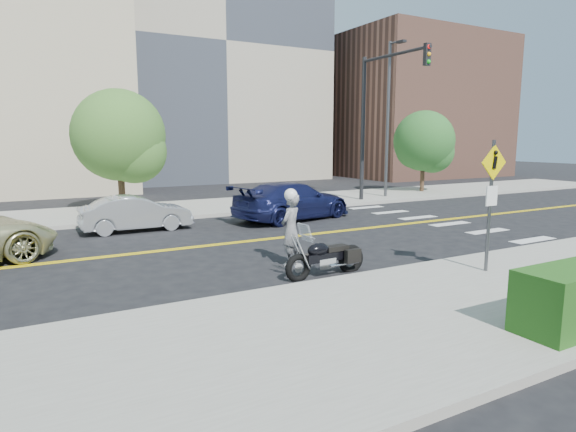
# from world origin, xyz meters

# --- Properties ---
(ground_plane) EXTENTS (120.00, 120.00, 0.00)m
(ground_plane) POSITION_xyz_m (0.00, 0.00, 0.00)
(ground_plane) COLOR black
(ground_plane) RESTS_ON ground
(sidewalk_near) EXTENTS (60.00, 5.00, 0.15)m
(sidewalk_near) POSITION_xyz_m (0.00, -7.50, 0.07)
(sidewalk_near) COLOR #9E9B91
(sidewalk_near) RESTS_ON ground_plane
(sidewalk_far) EXTENTS (60.00, 5.00, 0.15)m
(sidewalk_far) POSITION_xyz_m (0.00, 7.50, 0.07)
(sidewalk_far) COLOR #9E9B91
(sidewalk_far) RESTS_ON ground_plane
(building_mid) EXTENTS (18.00, 14.00, 20.00)m
(building_mid) POSITION_xyz_m (8.00, 26.00, 10.00)
(building_mid) COLOR #A39984
(building_mid) RESTS_ON ground_plane
(building_right) EXTENTS (14.00, 12.00, 12.00)m
(building_right) POSITION_xyz_m (26.00, 20.00, 6.00)
(building_right) COLOR #8C5947
(building_right) RESTS_ON ground_plane
(lamp_post) EXTENTS (0.16, 0.16, 8.00)m
(lamp_post) POSITION_xyz_m (12.00, 6.50, 4.15)
(lamp_post) COLOR #4C4C51
(lamp_post) RESTS_ON sidewalk_far
(traffic_light) EXTENTS (0.28, 4.50, 7.00)m
(traffic_light) POSITION_xyz_m (10.00, 5.08, 4.67)
(traffic_light) COLOR black
(traffic_light) RESTS_ON sidewalk_far
(pedestrian_sign) EXTENTS (0.78, 0.08, 3.00)m
(pedestrian_sign) POSITION_xyz_m (4.20, -6.31, 1.96)
(pedestrian_sign) COLOR #4C4C51
(pedestrian_sign) RESTS_ON sidewalk_near
(motorcyclist) EXTENTS (0.80, 0.73, 1.96)m
(motorcyclist) POSITION_xyz_m (0.77, -3.16, 0.97)
(motorcyclist) COLOR silver
(motorcyclist) RESTS_ON ground
(motorcycle) EXTENTS (2.16, 0.76, 1.29)m
(motorcycle) POSITION_xyz_m (1.02, -4.42, 0.65)
(motorcycle) COLOR black
(motorcycle) RESTS_ON ground
(parked_car_silver) EXTENTS (3.76, 1.33, 1.24)m
(parked_car_silver) POSITION_xyz_m (-1.70, 3.52, 0.62)
(parked_car_silver) COLOR #ABAEB3
(parked_car_silver) RESTS_ON ground
(parked_car_blue) EXTENTS (5.53, 3.26, 1.50)m
(parked_car_blue) POSITION_xyz_m (4.27, 2.97, 0.75)
(parked_car_blue) COLOR #1B1F51
(parked_car_blue) RESTS_ON ground
(tree_far_a) EXTENTS (3.86, 3.86, 5.28)m
(tree_far_a) POSITION_xyz_m (-1.38, 7.95, 3.34)
(tree_far_a) COLOR #382619
(tree_far_a) RESTS_ON ground
(tree_far_b) EXTENTS (3.51, 3.51, 4.85)m
(tree_far_b) POSITION_xyz_m (15.58, 7.46, 3.09)
(tree_far_b) COLOR #382619
(tree_far_b) RESTS_ON ground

